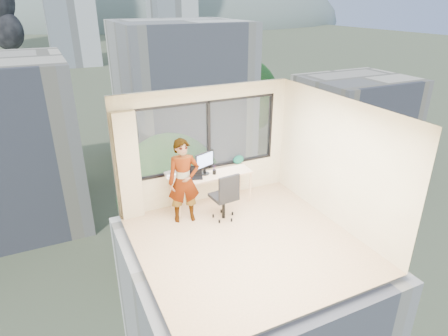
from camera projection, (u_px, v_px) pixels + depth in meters
floor at (246, 242)px, 7.38m from camera, size 4.00×4.00×0.01m
ceiling at (250, 109)px, 6.33m from camera, size 4.00×4.00×0.01m
wall_front at (319, 239)px, 5.20m from camera, size 4.00×0.01×2.60m
wall_left at (137, 204)px, 6.07m from camera, size 0.01×4.00×2.60m
wall_right at (337, 162)px, 7.64m from camera, size 0.01×4.00×2.60m
window_wall at (206, 135)px, 8.43m from camera, size 3.30×0.16×1.55m
curtain at (129, 167)px, 7.79m from camera, size 0.45×0.14×2.30m
desk at (211, 189)px, 8.60m from camera, size 1.80×0.60×0.75m
chair at (224, 195)px, 7.97m from camera, size 0.60×0.60×1.09m
person at (184, 181)px, 7.79m from camera, size 0.72×0.54×1.78m
monitor at (205, 163)px, 8.34m from camera, size 0.52×0.28×0.51m
game_console at (173, 174)px, 8.32m from camera, size 0.37×0.32×0.08m
laptop at (195, 173)px, 8.21m from camera, size 0.42×0.43×0.21m
cellphone at (185, 181)px, 8.08m from camera, size 0.13×0.09×0.01m
pen_cup at (214, 172)px, 8.41m from camera, size 0.09×0.09×0.10m
handbag at (238, 160)px, 8.92m from camera, size 0.30×0.22×0.20m
exterior_ground at (48, 67)px, 112.16m from camera, size 400.00×400.00×0.04m
near_bldg_b at (182, 92)px, 45.91m from camera, size 14.00×13.00×16.00m
near_bldg_c at (354, 120)px, 45.94m from camera, size 12.00×10.00×10.00m
far_tower_b at (69, 11)px, 109.25m from camera, size 13.00×13.00×30.00m
far_tower_c at (172, 14)px, 141.13m from camera, size 15.00×15.00×26.00m
hill_b at (167, 22)px, 316.70m from camera, size 300.00×220.00×96.00m
tree_b at (173, 208)px, 27.66m from camera, size 7.60×7.60×9.00m
tree_c at (247, 104)px, 52.70m from camera, size 8.40×8.40×10.00m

